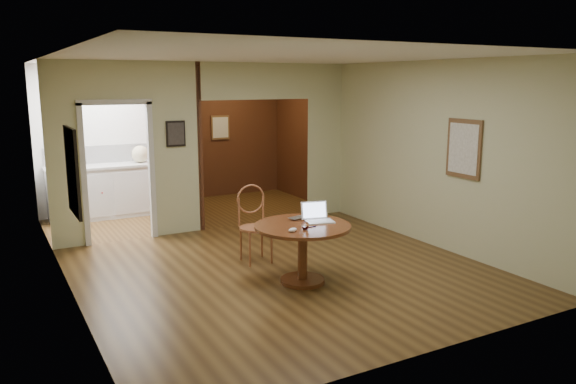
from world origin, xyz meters
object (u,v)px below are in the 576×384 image
open_laptop (317,216)px  chair (254,219)px  closed_laptop (303,218)px  dining_table (303,240)px

open_laptop → chair: bearing=125.4°
chair → closed_laptop: bearing=-68.7°
open_laptop → closed_laptop: (-0.11, 0.17, -0.05)m
dining_table → open_laptop: (0.24, 0.07, 0.25)m
dining_table → closed_laptop: closed_laptop is taller
open_laptop → closed_laptop: bearing=136.6°
chair → open_laptop: size_ratio=2.78×
dining_table → closed_laptop: 0.34m
closed_laptop → chair: bearing=95.4°
open_laptop → closed_laptop: 0.20m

